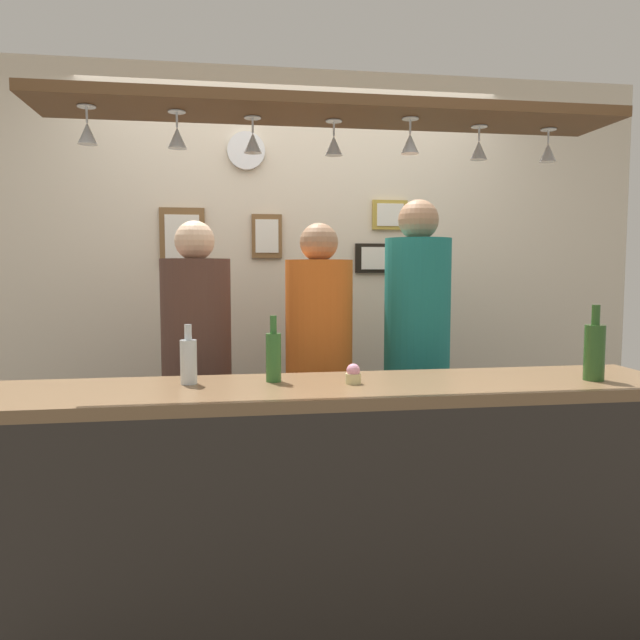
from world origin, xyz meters
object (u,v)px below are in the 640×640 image
at_px(bottle_beer_green_import, 274,355).
at_px(picture_frame_caricature, 182,237).
at_px(picture_frame_crest, 267,236).
at_px(person_left_brown_shirt, 197,355).
at_px(picture_frame_lower_pair, 379,258).
at_px(bottle_champagne_green, 594,351).
at_px(picture_frame_upper_small, 390,215).
at_px(person_middle_orange_shirt, 319,353).
at_px(wall_clock, 246,151).
at_px(person_right_teal_shirt, 417,335).
at_px(bottle_soda_clear, 189,360).
at_px(cupcake, 353,374).

xyz_separation_m(bottle_beer_green_import, picture_frame_caricature, (-0.43, 1.32, 0.52)).
distance_m(picture_frame_crest, picture_frame_caricature, 0.49).
height_order(person_left_brown_shirt, picture_frame_lower_pair, person_left_brown_shirt).
distance_m(bottle_champagne_green, bottle_beer_green_import, 1.27).
bearing_deg(picture_frame_upper_small, person_middle_orange_shirt, -130.03).
distance_m(picture_frame_upper_small, picture_frame_lower_pair, 0.27).
xyz_separation_m(person_middle_orange_shirt, wall_clock, (-0.33, 0.64, 1.12)).
height_order(person_right_teal_shirt, bottle_beer_green_import, person_right_teal_shirt).
height_order(bottle_soda_clear, picture_frame_caricature, picture_frame_caricature).
bearing_deg(person_right_teal_shirt, picture_frame_lower_pair, 93.56).
bearing_deg(person_right_teal_shirt, bottle_beer_green_import, -139.90).
xyz_separation_m(bottle_champagne_green, bottle_soda_clear, (-1.58, 0.16, -0.03)).
xyz_separation_m(picture_frame_crest, picture_frame_upper_small, (0.76, 0.00, 0.14)).
relative_size(picture_frame_crest, wall_clock, 1.18).
bearing_deg(picture_frame_caricature, cupcake, -62.69).
relative_size(bottle_soda_clear, picture_frame_crest, 0.88).
distance_m(bottle_champagne_green, bottle_soda_clear, 1.59).
xyz_separation_m(person_left_brown_shirt, picture_frame_lower_pair, (1.09, 0.64, 0.49)).
bearing_deg(bottle_soda_clear, person_middle_orange_shirt, 47.88).
bearing_deg(picture_frame_crest, picture_frame_lower_pair, 0.00).
height_order(person_left_brown_shirt, cupcake, person_left_brown_shirt).
bearing_deg(wall_clock, bottle_champagne_green, -48.40).
distance_m(person_middle_orange_shirt, picture_frame_upper_small, 1.13).
xyz_separation_m(person_middle_orange_shirt, picture_frame_caricature, (-0.71, 0.64, 0.61)).
height_order(person_middle_orange_shirt, picture_frame_lower_pair, person_middle_orange_shirt).
bearing_deg(wall_clock, person_right_teal_shirt, -36.88).
relative_size(picture_frame_lower_pair, wall_clock, 1.36).
distance_m(bottle_beer_green_import, picture_frame_upper_small, 1.69).
relative_size(bottle_champagne_green, bottle_beer_green_import, 1.15).
distance_m(person_left_brown_shirt, wall_clock, 1.31).
bearing_deg(picture_frame_lower_pair, picture_frame_upper_small, 0.00).
bearing_deg(picture_frame_lower_pair, bottle_champagne_green, -71.37).
distance_m(person_right_teal_shirt, picture_frame_caricature, 1.48).
relative_size(picture_frame_crest, picture_frame_caricature, 0.76).
relative_size(picture_frame_crest, picture_frame_lower_pair, 0.87).
xyz_separation_m(person_middle_orange_shirt, cupcake, (0.02, -0.76, 0.02)).
relative_size(person_middle_orange_shirt, person_right_teal_shirt, 0.93).
relative_size(person_right_teal_shirt, bottle_champagne_green, 5.89).
distance_m(person_middle_orange_shirt, bottle_beer_green_import, 0.73).
height_order(person_right_teal_shirt, picture_frame_caricature, picture_frame_caricature).
height_order(person_right_teal_shirt, picture_frame_crest, person_right_teal_shirt).
relative_size(person_left_brown_shirt, bottle_soda_clear, 7.16).
distance_m(person_right_teal_shirt, picture_frame_lower_pair, 0.76).
bearing_deg(bottle_soda_clear, picture_frame_crest, 73.43).
bearing_deg(bottle_soda_clear, cupcake, -8.37).
distance_m(person_left_brown_shirt, picture_frame_caricature, 0.89).
xyz_separation_m(cupcake, picture_frame_caricature, (-0.73, 1.41, 0.59)).
distance_m(bottle_beer_green_import, picture_frame_crest, 1.42).
xyz_separation_m(person_middle_orange_shirt, picture_frame_upper_small, (0.54, 0.64, 0.76)).
bearing_deg(person_left_brown_shirt, picture_frame_crest, 58.58).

